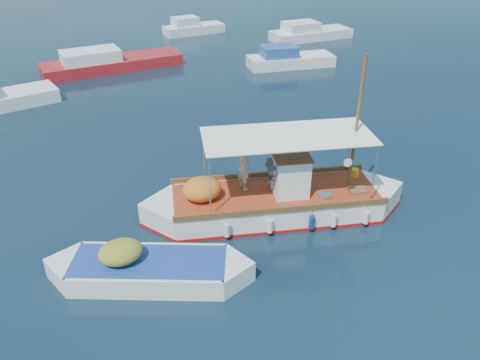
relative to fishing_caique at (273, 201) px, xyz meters
name	(u,v)px	position (x,y,z in m)	size (l,w,h in m)	color
ground	(276,207)	(0.33, 0.36, -0.57)	(160.00, 160.00, 0.00)	black
fishing_caique	(273,201)	(0.00, 0.00, 0.00)	(10.11, 4.66, 6.37)	white
dinghy	(148,271)	(-5.42, -1.76, -0.22)	(6.15, 3.79, 1.65)	white
bg_boat_n	(108,63)	(-2.55, 21.89, -0.07)	(10.30, 3.55, 1.80)	#A71B1E
bg_boat_ne	(288,60)	(10.11, 17.32, -0.07)	(6.74, 3.23, 1.80)	silver
bg_boat_e	(309,34)	(16.02, 24.21, -0.07)	(7.52, 2.63, 1.80)	silver
bg_boat_far_n	(192,28)	(6.87, 30.53, -0.07)	(5.87, 2.45, 1.80)	silver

